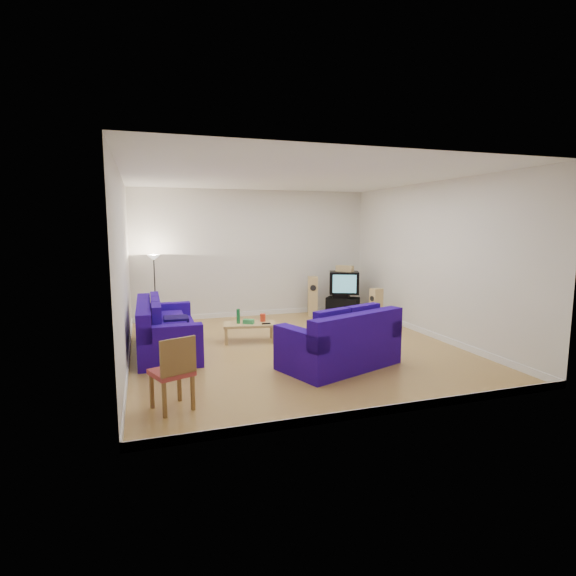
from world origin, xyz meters
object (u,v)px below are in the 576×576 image
object	(u,v)px
tv_stand	(343,307)
television	(344,283)
coffee_table	(249,326)
sofa_three_seat	(164,333)
sofa_loveseat	(342,346)

from	to	relation	value
tv_stand	television	distance (m)	0.63
tv_stand	television	bearing A→B (deg)	53.83
coffee_table	television	size ratio (longest dim) A/B	1.26
sofa_three_seat	tv_stand	distance (m)	4.94
television	sofa_loveseat	bearing A→B (deg)	-93.18
coffee_table	tv_stand	xyz separation A→B (m)	(2.86, 1.74, -0.08)
sofa_loveseat	tv_stand	size ratio (longest dim) A/B	2.72
sofa_loveseat	sofa_three_seat	bearing A→B (deg)	125.48
sofa_three_seat	tv_stand	world-z (taller)	sofa_three_seat
coffee_table	sofa_loveseat	bearing A→B (deg)	-62.80
sofa_three_seat	sofa_loveseat	world-z (taller)	sofa_loveseat
tv_stand	sofa_three_seat	bearing A→B (deg)	-117.32
sofa_three_seat	television	size ratio (longest dim) A/B	2.75
sofa_three_seat	sofa_loveseat	bearing A→B (deg)	56.21
tv_stand	television	world-z (taller)	television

